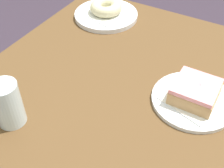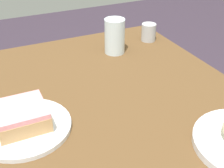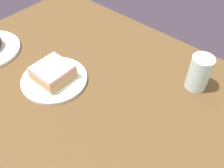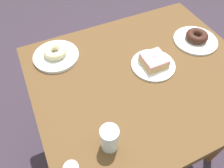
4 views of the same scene
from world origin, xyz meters
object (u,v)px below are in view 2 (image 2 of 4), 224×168
plate_glazed_square (24,127)px  sugar_jar (149,32)px  donut_glazed_square (22,116)px  water_glass (115,36)px

plate_glazed_square → sugar_jar: sugar_jar is taller
plate_glazed_square → donut_glazed_square: (0.00, 0.00, 0.03)m
water_glass → sugar_jar: bearing=-165.6°
plate_glazed_square → water_glass: water_glass is taller
donut_glazed_square → water_glass: 0.42m
plate_glazed_square → donut_glazed_square: bearing=90.0°
donut_glazed_square → plate_glazed_square: bearing=-90.0°
plate_glazed_square → donut_glazed_square: donut_glazed_square is taller
plate_glazed_square → sugar_jar: bearing=-148.2°
sugar_jar → donut_glazed_square: bearing=31.8°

